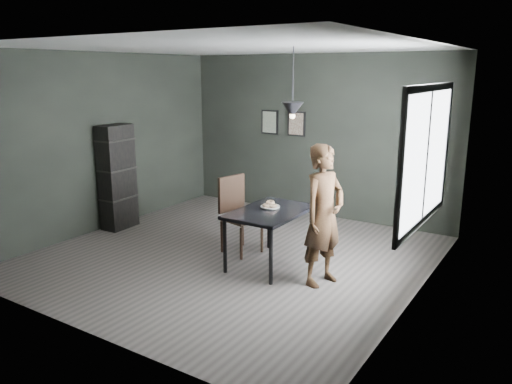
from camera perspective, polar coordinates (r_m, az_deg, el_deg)
The scene contains 13 objects.
ground at distance 7.03m, azimuth -2.64°, elevation -7.25°, with size 5.00×5.00×0.00m, color #37322F.
back_wall at distance 8.80m, azimuth 6.74°, elevation 6.35°, with size 5.00×0.10×2.80m, color black.
ceiling at distance 6.57m, azimuth -2.92°, elevation 16.18°, with size 5.00×5.00×0.02m.
window_assembly at distance 5.78m, azimuth 18.90°, elevation 3.86°, with size 0.04×1.96×1.56m.
cafe_table at distance 6.51m, azimuth 1.62°, elevation -2.75°, with size 0.80×1.20×0.75m.
white_plate at distance 6.60m, azimuth 1.64°, elevation -1.75°, with size 0.23×0.23×0.01m, color white.
donut_pile at distance 6.59m, azimuth 1.64°, elevation -1.44°, with size 0.19×0.20×0.09m.
woman at distance 5.95m, azimuth 7.73°, elevation -2.67°, with size 0.62×0.41×1.70m, color black.
wood_chair at distance 7.03m, azimuth -2.18°, elevation -1.97°, with size 0.56×0.56×1.08m.
shelf_unit at distance 8.35m, azimuth -15.58°, elevation 1.65°, with size 0.32×0.56×1.68m, color black.
pendant_lamp at distance 6.22m, azimuth 4.19°, elevation 9.40°, with size 0.28×0.28×0.86m.
framed_print_left at distance 9.17m, azimuth 1.58°, elevation 7.99°, with size 0.34×0.04×0.44m.
framed_print_right at distance 8.90m, azimuth 4.64°, elevation 7.78°, with size 0.34×0.04×0.44m.
Camera 1 is at (3.81, -5.35, 2.52)m, focal length 35.00 mm.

